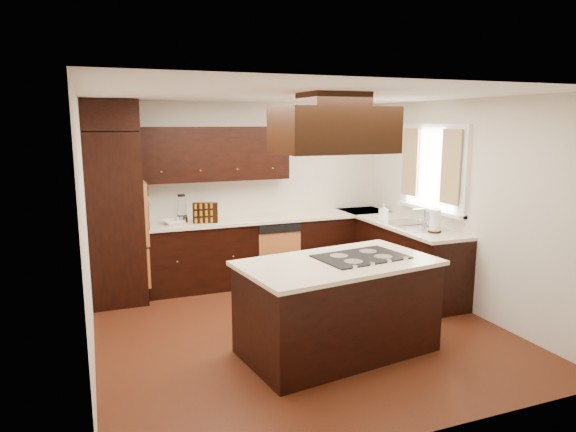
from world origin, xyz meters
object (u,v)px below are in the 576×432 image
object	(u,v)px
oven_column	(115,218)
island	(337,309)
spice_rack	(205,213)
range_hood	(333,130)

from	to	relation	value
oven_column	island	world-z (taller)	oven_column
island	spice_rack	size ratio (longest dim) A/B	5.60
island	spice_rack	xyz separation A→B (m)	(-0.78, 2.33, 0.61)
island	range_hood	world-z (taller)	range_hood
spice_rack	oven_column	bearing A→B (deg)	-163.55
island	spice_rack	world-z (taller)	spice_rack
island	range_hood	distance (m)	1.72
island	range_hood	bearing A→B (deg)	106.34
range_hood	island	bearing A→B (deg)	-65.50
oven_column	spice_rack	bearing A→B (deg)	-0.48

